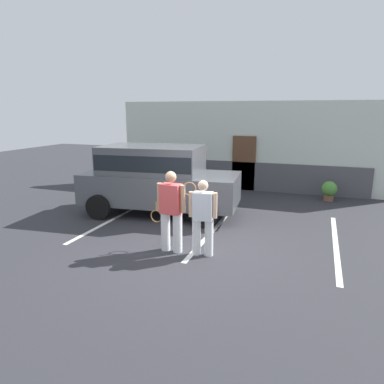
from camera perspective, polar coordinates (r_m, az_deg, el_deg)
The scene contains 9 objects.
ground_plane at distance 8.04m, azimuth -0.59°, elevation -9.35°, with size 40.00×40.00×0.00m, color #2D2D33.
parking_stripe_0 at distance 10.51m, azimuth -12.35°, elevation -4.16°, with size 0.12×4.40×0.01m, color silver.
parking_stripe_1 at distance 9.32m, azimuth 3.52°, elevation -6.12°, with size 0.12×4.40×0.01m, color silver.
parking_stripe_2 at distance 9.01m, azimuth 22.24°, elevation -7.81°, with size 0.12×4.40×0.01m, color silver.
house_frontage at distance 14.00m, azimuth 9.10°, elevation 6.95°, with size 10.61×0.40×3.41m.
parked_suv at distance 10.55m, azimuth -5.69°, elevation 2.54°, with size 4.77×2.53×2.05m.
tennis_player_man at distance 7.70m, azimuth -3.41°, elevation -3.03°, with size 0.92×0.31×1.80m.
tennis_player_woman at distance 7.49m, azimuth 1.73°, elevation -4.01°, with size 0.75×0.31×1.65m.
potted_plant_by_porch at distance 13.05m, azimuth 21.31°, elevation 0.31°, with size 0.52×0.52×0.68m.
Camera 1 is at (2.60, -6.95, 3.08)m, focal length 32.95 mm.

